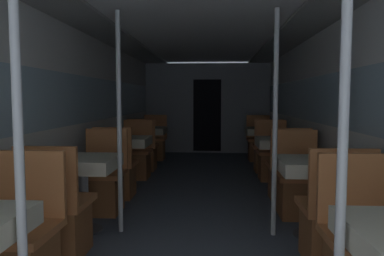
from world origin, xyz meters
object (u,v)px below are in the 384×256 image
chair_left_near_3 (143,154)px  dining_table_right_3 (263,133)px  support_pole_right_1 (275,124)px  chair_right_near_3 (267,156)px  chair_left_near_1 (58,222)px  chair_right_near_1 (333,227)px  support_pole_left_0 (19,150)px  dining_table_left_1 (83,168)px  chair_left_near_2 (117,175)px  chair_left_far_1 (102,187)px  dining_table_left_2 (127,144)px  dining_table_left_3 (149,133)px  chair_right_near_2 (287,178)px  support_pole_right_0 (342,152)px  chair_right_far_3 (259,147)px  dining_table_right_1 (313,170)px  chair_right_far_1 (298,190)px  dining_table_right_2 (279,145)px  chair_left_far_0 (18,254)px  chair_left_far_2 (136,160)px  chair_left_far_3 (154,146)px  chair_right_far_2 (272,162)px  support_pole_left_1 (119,123)px

chair_left_near_3 → dining_table_right_3: size_ratio=1.29×
support_pole_right_1 → chair_right_near_3: (0.35, 3.00, -0.75)m
chair_left_near_1 → chair_right_near_1: bearing=0.0°
support_pole_left_0 → chair_left_near_3: (-0.35, 4.79, -0.75)m
support_pole_left_0 → dining_table_left_1: support_pole_left_0 is taller
chair_left_near_2 → chair_right_near_1: (2.14, -1.79, 0.00)m
chair_right_near_1 → dining_table_left_1: bearing=164.6°
chair_left_far_1 → dining_table_right_3: size_ratio=1.29×
support_pole_right_1 → dining_table_left_2: bearing=134.9°
dining_table_left_2 → dining_table_left_3: (0.00, 1.79, 0.00)m
dining_table_left_1 → chair_right_near_2: 2.48m
support_pole_right_0 → chair_right_far_3: support_pole_right_0 is taller
support_pole_left_0 → dining_table_right_1: 2.57m
dining_table_left_1 → dining_table_right_3: size_ratio=1.00×
dining_table_right_1 → chair_right_far_1: 0.67m
dining_table_right_2 → dining_table_left_2: bearing=180.0°
chair_left_far_1 → dining_table_left_3: (0.00, 3.00, 0.33)m
chair_left_near_2 → chair_left_far_0: bearing=-90.0°
dining_table_left_3 → chair_left_far_2: bearing=-90.0°
chair_left_near_2 → chair_left_far_3: size_ratio=1.00×
chair_left_near_1 → chair_left_near_2: 1.79m
chair_left_near_1 → chair_left_far_3: size_ratio=1.00×
dining_table_left_1 → chair_right_near_1: (2.14, -0.59, -0.33)m
dining_table_left_3 → chair_left_far_3: chair_left_far_3 is taller
chair_left_near_3 → chair_right_far_2: bearing=-16.1°
dining_table_left_1 → chair_left_near_3: bearing=90.0°
dining_table_left_3 → chair_right_near_3: size_ratio=0.78×
chair_left_far_3 → dining_table_right_3: chair_left_far_3 is taller
dining_table_right_1 → chair_right_near_3: chair_right_near_3 is taller
chair_left_far_3 → dining_table_right_3: size_ratio=1.29×
chair_left_near_2 → chair_right_far_1: size_ratio=1.00×
chair_right_near_3 → chair_left_far_2: bearing=-163.9°
dining_table_left_1 → chair_left_near_3: chair_left_near_3 is taller
support_pole_left_1 → chair_left_far_3: bearing=94.8°
support_pole_left_0 → dining_table_right_1: bearing=45.1°
chair_left_near_2 → chair_right_far_3: same height
support_pole_left_1 → chair_left_near_3: bearing=96.7°
dining_table_left_1 → chair_left_far_0: bearing=-90.0°
chair_left_far_2 → chair_right_near_3: size_ratio=1.00×
dining_table_right_2 → chair_right_far_2: chair_right_far_2 is taller
dining_table_left_3 → chair_right_near_3: bearing=-15.4°
chair_left_far_1 → chair_left_near_2: same height
chair_left_far_2 → dining_table_right_1: chair_left_far_2 is taller
support_pole_left_1 → dining_table_left_3: bearing=95.6°
chair_right_near_2 → support_pole_left_1: bearing=-146.0°
dining_table_right_1 → support_pole_left_0: bearing=-134.9°
dining_table_left_2 → support_pole_right_1: support_pole_right_1 is taller
chair_left_near_2 → dining_table_right_1: size_ratio=1.29×
chair_left_far_0 → chair_right_near_2: size_ratio=1.00×
dining_table_left_3 → dining_table_right_1: size_ratio=1.00×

